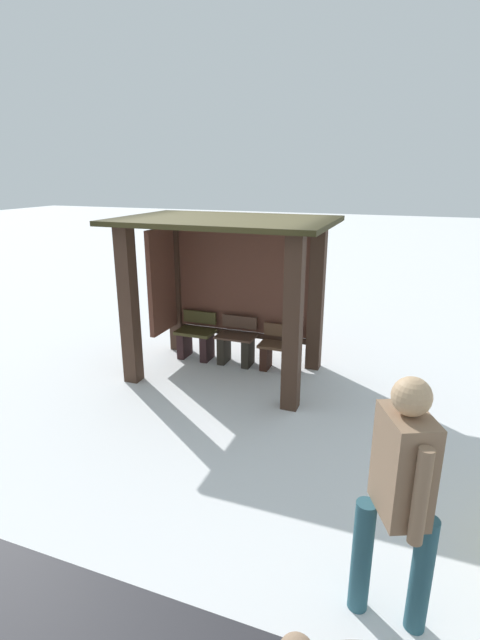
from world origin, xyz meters
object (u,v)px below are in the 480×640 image
at_px(person_walking, 400,487).
at_px(bus_shelter, 224,269).
at_px(bench_center_inside, 236,346).
at_px(bench_right_inside, 279,353).
at_px(bench_left_inside, 196,340).

bearing_deg(person_walking, bus_shelter, 126.73).
relative_size(bus_shelter, person_walking, 1.65).
distance_m(bench_center_inside, person_walking, 4.69).
relative_size(bus_shelter, bench_right_inside, 4.24).
distance_m(bus_shelter, person_walking, 4.53).
distance_m(bus_shelter, bench_right_inside, 1.55).
xyz_separation_m(bus_shelter, bench_center_inside, (0.10, 0.23, -1.28)).
relative_size(bench_center_inside, bench_right_inside, 1.08).
distance_m(bench_left_inside, bench_right_inside, 1.43).
relative_size(bus_shelter, bench_center_inside, 3.93).
relative_size(bench_left_inside, person_walking, 0.42).
height_order(bus_shelter, person_walking, bus_shelter).
xyz_separation_m(bench_center_inside, person_walking, (2.59, -3.84, 0.76)).
xyz_separation_m(bench_left_inside, bench_right_inside, (1.42, 0.00, -0.03)).
height_order(bus_shelter, bench_left_inside, bus_shelter).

